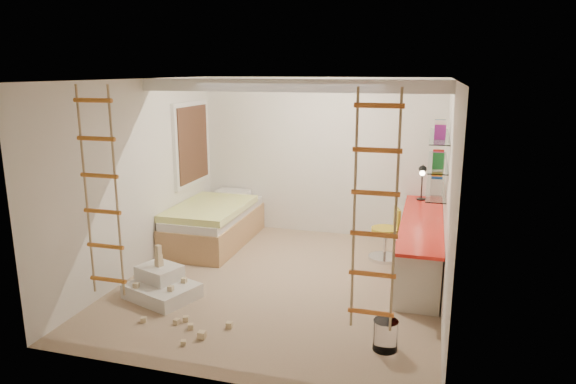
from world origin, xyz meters
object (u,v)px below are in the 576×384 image
(desk, at_px, (421,244))
(swivel_chair, at_px, (386,241))
(play_platform, at_px, (161,286))

(desk, height_order, swivel_chair, swivel_chair)
(swivel_chair, distance_m, play_platform, 3.25)
(desk, height_order, play_platform, desk)
(desk, distance_m, swivel_chair, 0.62)
(swivel_chair, relative_size, play_platform, 0.82)
(desk, distance_m, play_platform, 3.46)
(swivel_chair, xyz_separation_m, play_platform, (-2.53, -2.03, -0.15))
(desk, bearing_deg, swivel_chair, 143.23)
(play_platform, bearing_deg, swivel_chair, 38.73)
(desk, xyz_separation_m, swivel_chair, (-0.49, 0.36, -0.12))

